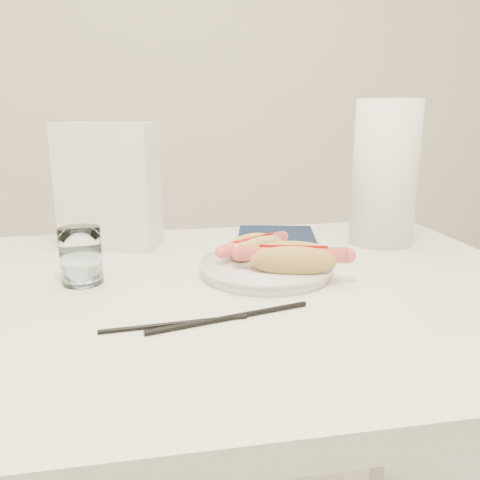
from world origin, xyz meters
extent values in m
cube|color=white|center=(0.00, 0.00, 0.73)|extent=(1.20, 0.80, 0.04)
cylinder|color=silver|center=(0.54, 0.34, 0.35)|extent=(0.04, 0.04, 0.71)
cylinder|color=silver|center=(0.13, 0.04, 0.76)|extent=(0.28, 0.28, 0.02)
ellipsoid|color=tan|center=(0.12, 0.07, 0.79)|extent=(0.12, 0.09, 0.04)
ellipsoid|color=tan|center=(0.11, 0.09, 0.79)|extent=(0.12, 0.09, 0.04)
ellipsoid|color=tan|center=(0.12, 0.08, 0.78)|extent=(0.12, 0.10, 0.02)
cylinder|color=#ED5853|center=(0.12, 0.08, 0.79)|extent=(0.14, 0.10, 0.02)
cylinder|color=#990A05|center=(0.12, 0.08, 0.80)|extent=(0.09, 0.06, 0.01)
ellipsoid|color=tan|center=(0.16, -0.03, 0.79)|extent=(0.15, 0.07, 0.05)
ellipsoid|color=tan|center=(0.17, 0.01, 0.79)|extent=(0.15, 0.07, 0.05)
ellipsoid|color=tan|center=(0.16, -0.01, 0.78)|extent=(0.14, 0.09, 0.03)
cylinder|color=#E85452|center=(0.16, -0.01, 0.80)|extent=(0.18, 0.07, 0.03)
cylinder|color=#990A05|center=(0.16, -0.01, 0.81)|extent=(0.11, 0.04, 0.01)
cylinder|color=white|center=(-0.18, 0.05, 0.80)|extent=(0.07, 0.07, 0.09)
cylinder|color=black|center=(-0.04, -0.15, 0.75)|extent=(0.20, 0.02, 0.01)
cylinder|color=black|center=(0.04, -0.14, 0.75)|extent=(0.23, 0.07, 0.01)
cube|color=silver|center=(-0.15, 0.28, 0.88)|extent=(0.21, 0.16, 0.26)
cube|color=#111D36|center=(0.21, 0.28, 0.75)|extent=(0.20, 0.20, 0.01)
cylinder|color=white|center=(0.42, 0.20, 0.90)|extent=(0.15, 0.15, 0.30)
camera|label=1|loc=(-0.06, -0.75, 1.03)|focal=36.37mm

